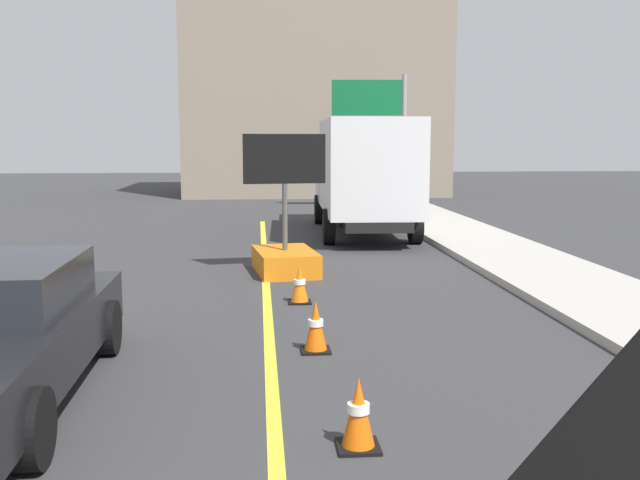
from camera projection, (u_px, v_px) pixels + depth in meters
arrow_board_trailer at (285, 249)px, 13.96m from camera, size 1.60×1.93×2.70m
box_truck at (364, 172)px, 19.64m from camera, size 2.63×7.18×3.12m
highway_guide_sign at (383, 118)px, 26.56m from camera, size 2.78×0.34×5.00m
far_building_block at (313, 99)px, 34.95m from camera, size 12.14×7.60×9.15m
traffic_cone_mid_lane at (358, 414)px, 5.98m from camera, size 0.36×0.36×0.62m
traffic_cone_far_lane at (316, 327)px, 8.74m from camera, size 0.36×0.36×0.64m
traffic_cone_curbside at (300, 285)px, 11.38m from camera, size 0.36×0.36×0.60m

